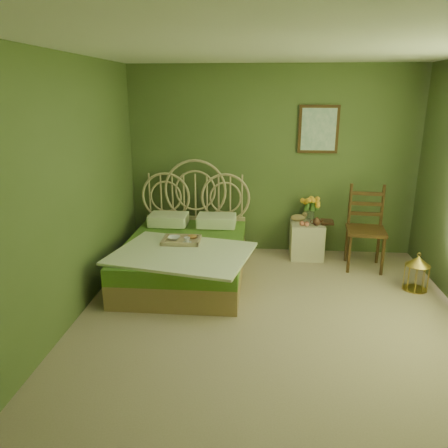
# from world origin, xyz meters

# --- Properties ---
(floor) EXTENTS (4.50, 4.50, 0.00)m
(floor) POSITION_xyz_m (0.00, 0.00, 0.00)
(floor) COLOR tan
(floor) RESTS_ON ground
(ceiling) EXTENTS (4.50, 4.50, 0.00)m
(ceiling) POSITION_xyz_m (0.00, 0.00, 2.60)
(ceiling) COLOR silver
(ceiling) RESTS_ON wall_back
(wall_back) EXTENTS (4.00, 0.00, 4.00)m
(wall_back) POSITION_xyz_m (0.00, 2.25, 1.30)
(wall_back) COLOR #566A38
(wall_back) RESTS_ON floor
(wall_left) EXTENTS (0.00, 4.50, 4.50)m
(wall_left) POSITION_xyz_m (-2.00, 0.00, 1.30)
(wall_left) COLOR #566A38
(wall_left) RESTS_ON floor
(wall_art) EXTENTS (0.54, 0.04, 0.64)m
(wall_art) POSITION_xyz_m (0.62, 2.22, 1.75)
(wall_art) COLOR #39230F
(wall_art) RESTS_ON wall_back
(bed) EXTENTS (1.70, 2.14, 1.33)m
(bed) POSITION_xyz_m (-1.06, 1.18, 0.29)
(bed) COLOR #A17C50
(bed) RESTS_ON floor
(nightstand) EXTENTS (0.46, 0.46, 0.93)m
(nightstand) POSITION_xyz_m (0.52, 2.00, 0.34)
(nightstand) COLOR #F3ECC6
(nightstand) RESTS_ON floor
(chair) EXTENTS (0.53, 0.53, 1.08)m
(chair) POSITION_xyz_m (1.23, 1.74, 0.60)
(chair) COLOR #39230F
(chair) RESTS_ON floor
(birdcage) EXTENTS (0.27, 0.27, 0.42)m
(birdcage) POSITION_xyz_m (1.70, 1.02, 0.20)
(birdcage) COLOR gold
(birdcage) RESTS_ON floor
(book_lower) EXTENTS (0.20, 0.25, 0.02)m
(book_lower) POSITION_xyz_m (0.70, 2.00, 0.51)
(book_lower) COLOR #381E0F
(book_lower) RESTS_ON nightstand
(book_upper) EXTENTS (0.17, 0.23, 0.02)m
(book_upper) POSITION_xyz_m (0.70, 2.00, 0.53)
(book_upper) COLOR #472819
(book_upper) RESTS_ON nightstand
(cereal_bowl) EXTENTS (0.16, 0.16, 0.04)m
(cereal_bowl) POSITION_xyz_m (-1.18, 1.09, 0.53)
(cereal_bowl) COLOR white
(cereal_bowl) RESTS_ON bed
(coffee_cup) EXTENTS (0.09, 0.09, 0.07)m
(coffee_cup) POSITION_xyz_m (-1.00, 0.98, 0.55)
(coffee_cup) COLOR white
(coffee_cup) RESTS_ON bed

